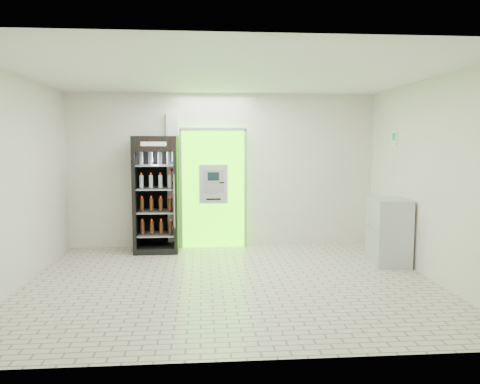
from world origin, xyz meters
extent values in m
plane|color=#C1B2A0|center=(0.00, 0.00, 0.00)|extent=(6.00, 6.00, 0.00)
plane|color=silver|center=(0.00, 2.50, 1.50)|extent=(6.00, 0.00, 6.00)
plane|color=silver|center=(0.00, -2.50, 1.50)|extent=(6.00, 0.00, 6.00)
plane|color=silver|center=(-3.00, 0.00, 1.50)|extent=(0.00, 5.00, 5.00)
plane|color=silver|center=(3.00, 0.00, 1.50)|extent=(0.00, 5.00, 5.00)
plane|color=white|center=(0.00, 0.00, 3.00)|extent=(6.00, 6.00, 0.00)
cube|color=#48FF00|center=(-0.20, 2.43, 1.15)|extent=(1.20, 0.12, 2.30)
cube|color=gray|center=(-0.20, 2.36, 2.30)|extent=(1.28, 0.04, 0.06)
cube|color=gray|center=(-0.83, 2.36, 1.15)|extent=(0.04, 0.04, 2.30)
cube|color=gray|center=(0.43, 2.36, 1.15)|extent=(0.04, 0.04, 2.30)
cube|color=black|center=(-0.10, 2.38, 0.50)|extent=(0.62, 0.01, 0.67)
cube|color=black|center=(-0.54, 2.38, 1.98)|extent=(0.22, 0.01, 0.18)
cube|color=#B4B7BD|center=(-0.20, 2.32, 1.25)|extent=(0.55, 0.12, 0.75)
cube|color=black|center=(-0.20, 2.25, 1.40)|extent=(0.22, 0.01, 0.16)
cube|color=gray|center=(-0.20, 2.25, 1.12)|extent=(0.16, 0.01, 0.12)
cube|color=black|center=(-0.04, 2.25, 1.28)|extent=(0.09, 0.01, 0.02)
cube|color=black|center=(-0.20, 2.25, 0.96)|extent=(0.28, 0.01, 0.03)
cube|color=silver|center=(-0.98, 2.45, 1.30)|extent=(0.22, 0.10, 2.60)
cube|color=#193FB2|center=(-0.98, 2.40, 1.65)|extent=(0.09, 0.01, 0.06)
cube|color=red|center=(-0.98, 2.40, 1.52)|extent=(0.09, 0.01, 0.06)
cube|color=yellow|center=(-0.98, 2.40, 1.39)|extent=(0.09, 0.01, 0.06)
cube|color=orange|center=(-0.98, 2.40, 1.26)|extent=(0.09, 0.01, 0.06)
cube|color=red|center=(-0.98, 2.40, 1.13)|extent=(0.09, 0.01, 0.06)
cube|color=black|center=(-1.27, 2.12, 1.08)|extent=(0.81, 0.74, 2.16)
cube|color=black|center=(-1.27, 2.46, 1.08)|extent=(0.81, 0.06, 2.16)
cube|color=#B72209|center=(-1.27, 1.76, 2.02)|extent=(0.79, 0.01, 0.26)
cube|color=white|center=(-1.27, 1.75, 2.02)|extent=(0.45, 0.01, 0.08)
cube|color=black|center=(-1.27, 2.12, 0.05)|extent=(0.81, 0.74, 0.11)
cylinder|color=gray|center=(-0.92, 1.74, 0.99)|extent=(0.02, 0.02, 0.97)
cube|color=gray|center=(-1.27, 2.12, 0.32)|extent=(0.68, 0.63, 0.02)
cube|color=gray|center=(-1.27, 2.12, 0.76)|extent=(0.68, 0.63, 0.02)
cube|color=gray|center=(-1.27, 2.12, 1.19)|extent=(0.68, 0.63, 0.02)
cube|color=gray|center=(-1.27, 2.12, 1.62)|extent=(0.68, 0.63, 0.02)
cube|color=#B4B7BD|center=(2.71, 0.85, 0.56)|extent=(0.62, 0.88, 1.11)
cube|color=gray|center=(2.43, 0.85, 0.61)|extent=(0.07, 0.82, 0.01)
cube|color=white|center=(2.99, 1.40, 2.12)|extent=(0.02, 0.22, 0.26)
cube|color=#0D9732|center=(2.98, 1.40, 2.15)|extent=(0.00, 0.14, 0.14)
camera|label=1|loc=(-0.40, -6.68, 2.04)|focal=35.00mm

